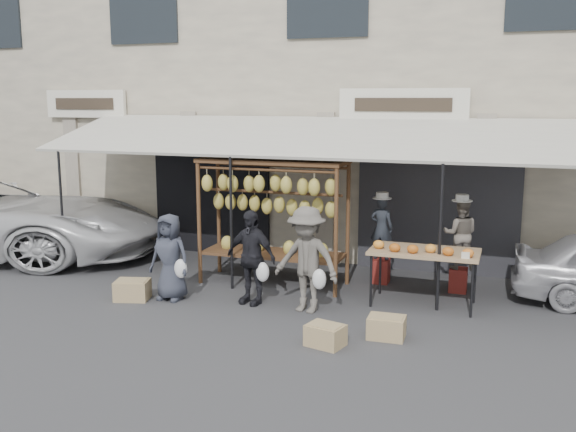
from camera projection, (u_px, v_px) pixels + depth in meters
name	position (u px, v px, depth m)	size (l,w,h in m)	color
ground_plane	(261.00, 315.00, 9.78)	(90.00, 90.00, 0.00)	#2D2D30
shophouse	(362.00, 82.00, 15.15)	(24.00, 6.15, 7.30)	beige
awning	(308.00, 138.00, 11.43)	(10.00, 2.35, 2.92)	beige
banana_rack	(272.00, 197.00, 11.15)	(2.60, 0.90, 2.24)	#4E351F
produce_table	(424.00, 253.00, 10.09)	(1.70, 0.90, 1.04)	tan
vendor_left	(381.00, 228.00, 11.36)	(0.41, 0.27, 1.13)	#242931
vendor_right	(460.00, 234.00, 10.81)	(0.58, 0.45, 1.20)	#6C645B
customer_left	(170.00, 257.00, 10.46)	(0.70, 0.45, 1.43)	#313441
customer_mid	(251.00, 257.00, 10.25)	(0.89, 0.37, 1.53)	black
customer_right	(307.00, 260.00, 9.83)	(1.07, 0.61, 1.65)	#5C5750
stool_left	(380.00, 271.00, 11.50)	(0.31, 0.31, 0.43)	maroon
stool_right	(458.00, 280.00, 10.95)	(0.29, 0.29, 0.41)	maroon
crate_near_a	(325.00, 335.00, 8.56)	(0.48, 0.36, 0.29)	tan
crate_near_b	(386.00, 327.00, 8.84)	(0.50, 0.38, 0.30)	tan
crate_far	(132.00, 290.00, 10.53)	(0.54, 0.41, 0.32)	tan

